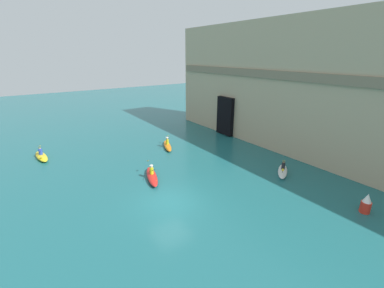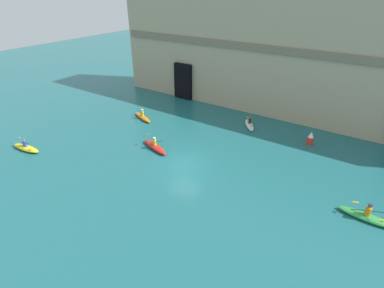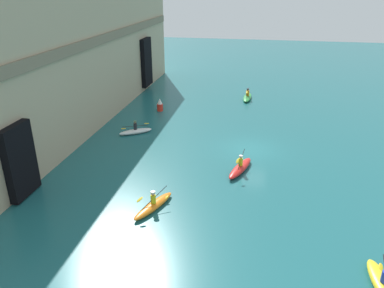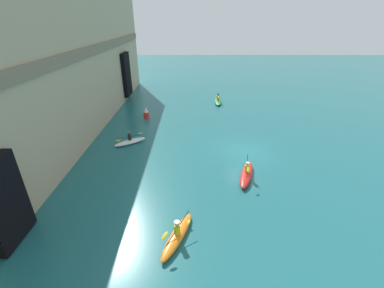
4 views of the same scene
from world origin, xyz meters
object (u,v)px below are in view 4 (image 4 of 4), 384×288
object	(u,v)px
kayak_orange	(177,235)
marker_buoy	(146,113)
kayak_green	(218,101)
kayak_red	(247,174)
kayak_white	(130,141)

from	to	relation	value
kayak_orange	marker_buoy	world-z (taller)	marker_buoy
kayak_orange	kayak_green	distance (m)	23.06
kayak_orange	kayak_green	size ratio (longest dim) A/B	0.98
kayak_red	kayak_orange	xyz separation A→B (m)	(-5.54, 4.48, -0.02)
kayak_white	marker_buoy	world-z (taller)	marker_buoy
kayak_orange	kayak_white	bearing A→B (deg)	-134.93
kayak_red	kayak_white	world-z (taller)	kayak_red
kayak_red	kayak_orange	size ratio (longest dim) A/B	1.04
kayak_green	kayak_white	size ratio (longest dim) A/B	1.27
kayak_red	kayak_orange	distance (m)	7.12
kayak_orange	kayak_green	xyz separation A→B (m)	(22.71, -4.00, 0.00)
marker_buoy	kayak_red	bearing A→B (deg)	-142.47
kayak_green	marker_buoy	distance (m)	10.10
kayak_white	marker_buoy	size ratio (longest dim) A/B	2.14
kayak_white	marker_buoy	bearing A→B (deg)	51.05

